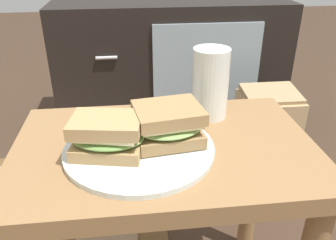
{
  "coord_description": "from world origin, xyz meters",
  "views": [
    {
      "loc": [
        -0.06,
        -0.54,
        0.8
      ],
      "look_at": [
        0.01,
        0.0,
        0.51
      ],
      "focal_mm": 37.0,
      "sensor_mm": 36.0,
      "label": 1
    }
  ],
  "objects_px": {
    "sandwich_front": "(107,136)",
    "beer_glass": "(210,85)",
    "sandwich_back": "(168,124)",
    "paper_bag": "(265,135)",
    "plate": "(139,149)",
    "tv_cabinet": "(170,65)"
  },
  "relations": [
    {
      "from": "sandwich_back",
      "to": "plate",
      "type": "bearing_deg",
      "value": -166.35
    },
    {
      "from": "plate",
      "to": "paper_bag",
      "type": "xyz_separation_m",
      "value": [
        0.47,
        0.51,
        -0.3
      ]
    },
    {
      "from": "sandwich_front",
      "to": "paper_bag",
      "type": "relative_size",
      "value": 0.41
    },
    {
      "from": "plate",
      "to": "sandwich_front",
      "type": "relative_size",
      "value": 1.9
    },
    {
      "from": "tv_cabinet",
      "to": "sandwich_front",
      "type": "relative_size",
      "value": 6.81
    },
    {
      "from": "plate",
      "to": "beer_glass",
      "type": "bearing_deg",
      "value": 39.15
    },
    {
      "from": "sandwich_back",
      "to": "beer_glass",
      "type": "distance_m",
      "value": 0.15
    },
    {
      "from": "sandwich_back",
      "to": "paper_bag",
      "type": "distance_m",
      "value": 0.73
    },
    {
      "from": "tv_cabinet",
      "to": "sandwich_back",
      "type": "distance_m",
      "value": 0.98
    },
    {
      "from": "sandwich_back",
      "to": "sandwich_front",
      "type": "bearing_deg",
      "value": -166.35
    },
    {
      "from": "plate",
      "to": "sandwich_back",
      "type": "bearing_deg",
      "value": 13.65
    },
    {
      "from": "tv_cabinet",
      "to": "sandwich_front",
      "type": "distance_m",
      "value": 1.03
    },
    {
      "from": "tv_cabinet",
      "to": "paper_bag",
      "type": "relative_size",
      "value": 2.78
    },
    {
      "from": "plate",
      "to": "beer_glass",
      "type": "relative_size",
      "value": 1.83
    },
    {
      "from": "plate",
      "to": "tv_cabinet",
      "type": "bearing_deg",
      "value": 79.81
    },
    {
      "from": "paper_bag",
      "to": "plate",
      "type": "bearing_deg",
      "value": -132.45
    },
    {
      "from": "sandwich_front",
      "to": "paper_bag",
      "type": "height_order",
      "value": "sandwich_front"
    },
    {
      "from": "sandwich_front",
      "to": "beer_glass",
      "type": "relative_size",
      "value": 0.96
    },
    {
      "from": "plate",
      "to": "beer_glass",
      "type": "distance_m",
      "value": 0.21
    },
    {
      "from": "sandwich_back",
      "to": "paper_bag",
      "type": "bearing_deg",
      "value": 50.27
    },
    {
      "from": "sandwich_back",
      "to": "paper_bag",
      "type": "xyz_separation_m",
      "value": [
        0.41,
        0.5,
        -0.34
      ]
    },
    {
      "from": "sandwich_front",
      "to": "sandwich_back",
      "type": "bearing_deg",
      "value": 13.65
    }
  ]
}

